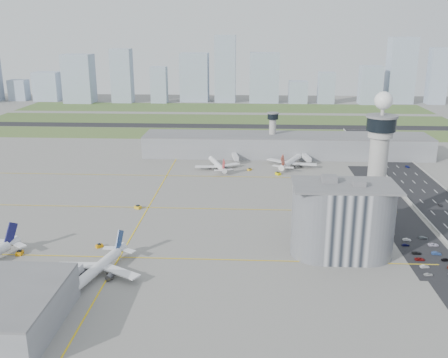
{
  "coord_description": "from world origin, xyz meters",
  "views": [
    {
      "loc": [
        13.28,
        -215.88,
        90.93
      ],
      "look_at": [
        0.0,
        35.0,
        15.0
      ],
      "focal_mm": 40.0,
      "sensor_mm": 36.0,
      "label": 1
    }
  ],
  "objects_px": {
    "car_hw_1": "(440,205)",
    "tug_0": "(5,242)",
    "car_lot_0": "(428,274)",
    "car_lot_8": "(446,260)",
    "tug_3": "(138,207)",
    "control_tower": "(378,156)",
    "car_lot_11": "(423,238)",
    "car_hw_2": "(407,167)",
    "tug_5": "(278,173)",
    "car_lot_10": "(433,245)",
    "car_lot_9": "(436,253)",
    "admin_building": "(343,220)",
    "car_lot_4": "(406,245)",
    "car_hw_4": "(367,147)",
    "jet_bridge_far_1": "(304,157)",
    "car_lot_1": "(425,266)",
    "jet_bridge_far_0": "(234,156)",
    "car_lot_3": "(417,253)",
    "jet_bridge_near_2": "(61,287)",
    "tug_4": "(249,169)",
    "airplane_far_a": "(217,161)",
    "airplane_near_c": "(96,263)",
    "tug_1": "(20,253)",
    "secondary_tower": "(273,130)",
    "car_lot_5": "(407,240)",
    "airplane_far_b": "(292,158)",
    "car_lot_2": "(420,259)"
  },
  "relations": [
    {
      "from": "car_hw_1",
      "to": "tug_0",
      "type": "bearing_deg",
      "value": -170.4
    },
    {
      "from": "car_lot_0",
      "to": "car_lot_8",
      "type": "xyz_separation_m",
      "value": [
        11.61,
        13.29,
        0.08
      ]
    },
    {
      "from": "tug_3",
      "to": "car_lot_8",
      "type": "distance_m",
      "value": 149.51
    },
    {
      "from": "control_tower",
      "to": "car_lot_8",
      "type": "bearing_deg",
      "value": -57.24
    },
    {
      "from": "car_lot_11",
      "to": "car_hw_2",
      "type": "distance_m",
      "value": 125.91
    },
    {
      "from": "tug_5",
      "to": "car_lot_10",
      "type": "relative_size",
      "value": 0.77
    },
    {
      "from": "control_tower",
      "to": "car_lot_9",
      "type": "xyz_separation_m",
      "value": [
        20.16,
        -28.52,
        -34.38
      ]
    },
    {
      "from": "control_tower",
      "to": "tug_0",
      "type": "relative_size",
      "value": 18.5
    },
    {
      "from": "admin_building",
      "to": "car_lot_10",
      "type": "bearing_deg",
      "value": 13.88
    },
    {
      "from": "car_lot_4",
      "to": "car_lot_0",
      "type": "bearing_deg",
      "value": 177.44
    },
    {
      "from": "car_hw_1",
      "to": "car_hw_4",
      "type": "height_order",
      "value": "car_hw_4"
    },
    {
      "from": "jet_bridge_far_1",
      "to": "car_lot_1",
      "type": "distance_m",
      "value": 167.91
    },
    {
      "from": "jet_bridge_far_0",
      "to": "car_lot_10",
      "type": "bearing_deg",
      "value": 22.63
    },
    {
      "from": "tug_3",
      "to": "car_lot_3",
      "type": "distance_m",
      "value": 138.03
    },
    {
      "from": "admin_building",
      "to": "car_lot_0",
      "type": "bearing_deg",
      "value": -30.03
    },
    {
      "from": "jet_bridge_near_2",
      "to": "car_lot_1",
      "type": "distance_m",
      "value": 139.12
    },
    {
      "from": "tug_4",
      "to": "car_lot_10",
      "type": "relative_size",
      "value": 0.63
    },
    {
      "from": "admin_building",
      "to": "airplane_far_a",
      "type": "height_order",
      "value": "admin_building"
    },
    {
      "from": "car_lot_0",
      "to": "car_lot_10",
      "type": "relative_size",
      "value": 0.74
    },
    {
      "from": "car_lot_0",
      "to": "car_lot_8",
      "type": "distance_m",
      "value": 17.64
    },
    {
      "from": "airplane_near_c",
      "to": "tug_1",
      "type": "height_order",
      "value": "airplane_near_c"
    },
    {
      "from": "jet_bridge_far_0",
      "to": "airplane_far_a",
      "type": "bearing_deg",
      "value": -34.39
    },
    {
      "from": "jet_bridge_far_1",
      "to": "car_lot_8",
      "type": "xyz_separation_m",
      "value": [
        42.1,
        -158.33,
        -2.2
      ]
    },
    {
      "from": "secondary_tower",
      "to": "tug_1",
      "type": "distance_m",
      "value": 212.75
    },
    {
      "from": "car_lot_5",
      "to": "car_hw_2",
      "type": "relative_size",
      "value": 0.8
    },
    {
      "from": "car_lot_3",
      "to": "car_lot_9",
      "type": "relative_size",
      "value": 1.02
    },
    {
      "from": "control_tower",
      "to": "car_lot_0",
      "type": "height_order",
      "value": "control_tower"
    },
    {
      "from": "admin_building",
      "to": "car_hw_4",
      "type": "xyz_separation_m",
      "value": [
        54.97,
        200.38,
        -14.72
      ]
    },
    {
      "from": "control_tower",
      "to": "tug_3",
      "type": "distance_m",
      "value": 123.61
    },
    {
      "from": "car_lot_0",
      "to": "car_lot_10",
      "type": "xyz_separation_m",
      "value": [
        11.48,
        28.0,
        0.06
      ]
    },
    {
      "from": "airplane_near_c",
      "to": "car_lot_9",
      "type": "xyz_separation_m",
      "value": [
        136.33,
        26.64,
        -5.17
      ]
    },
    {
      "from": "admin_building",
      "to": "car_hw_1",
      "type": "distance_m",
      "value": 90.16
    },
    {
      "from": "car_lot_11",
      "to": "car_lot_1",
      "type": "bearing_deg",
      "value": 166.01
    },
    {
      "from": "car_lot_4",
      "to": "car_lot_9",
      "type": "height_order",
      "value": "car_lot_9"
    },
    {
      "from": "jet_bridge_far_1",
      "to": "car_lot_4",
      "type": "height_order",
      "value": "jet_bridge_far_1"
    },
    {
      "from": "tug_5",
      "to": "car_hw_2",
      "type": "relative_size",
      "value": 0.8
    },
    {
      "from": "car_lot_5",
      "to": "car_hw_4",
      "type": "height_order",
      "value": "car_hw_4"
    },
    {
      "from": "jet_bridge_far_1",
      "to": "jet_bridge_near_2",
      "type": "bearing_deg",
      "value": -38.55
    },
    {
      "from": "airplane_far_b",
      "to": "car_lot_3",
      "type": "distance_m",
      "value": 145.23
    },
    {
      "from": "tug_1",
      "to": "car_lot_5",
      "type": "xyz_separation_m",
      "value": [
        166.56,
        23.03,
        -0.4
      ]
    },
    {
      "from": "car_lot_2",
      "to": "car_lot_11",
      "type": "xyz_separation_m",
      "value": [
        8.59,
        22.38,
        0.01
      ]
    },
    {
      "from": "car_lot_10",
      "to": "car_hw_2",
      "type": "xyz_separation_m",
      "value": [
        27.24,
        130.25,
        -0.03
      ]
    },
    {
      "from": "tug_0",
      "to": "tug_5",
      "type": "relative_size",
      "value": 0.99
    },
    {
      "from": "airplane_far_b",
      "to": "car_lot_1",
      "type": "xyz_separation_m",
      "value": [
        40.77,
        -151.53,
        -5.31
      ]
    },
    {
      "from": "tug_5",
      "to": "car_lot_1",
      "type": "relative_size",
      "value": 0.96
    },
    {
      "from": "airplane_far_b",
      "to": "tug_4",
      "type": "distance_m",
      "value": 32.4
    },
    {
      "from": "tug_4",
      "to": "car_hw_4",
      "type": "bearing_deg",
      "value": -103.09
    },
    {
      "from": "car_lot_4",
      "to": "car_lot_8",
      "type": "height_order",
      "value": "car_lot_8"
    },
    {
      "from": "car_hw_1",
      "to": "car_lot_2",
      "type": "bearing_deg",
      "value": -122.06
    },
    {
      "from": "tug_1",
      "to": "jet_bridge_far_0",
      "type": "bearing_deg",
      "value": 59.48
    }
  ]
}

